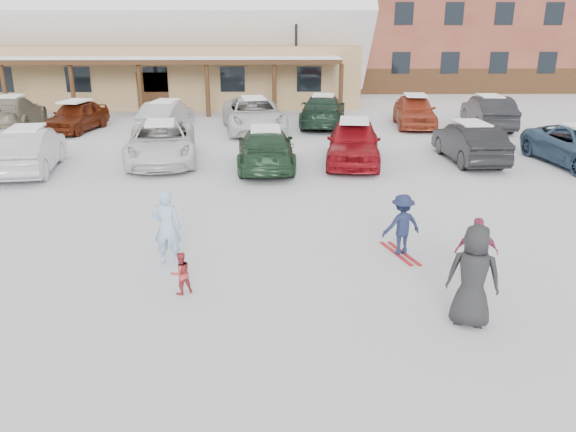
{
  "coord_description": "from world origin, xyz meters",
  "views": [
    {
      "loc": [
        0.06,
        -10.03,
        4.77
      ],
      "look_at": [
        0.3,
        1.0,
        1.0
      ],
      "focal_mm": 35.0,
      "sensor_mm": 36.0,
      "label": 1
    }
  ],
  "objects_px": {
    "parked_car_2": "(161,142)",
    "parked_car_11": "(323,111)",
    "parked_car_9": "(166,116)",
    "parked_car_12": "(414,111)",
    "child_navy": "(402,225)",
    "parked_car_13": "(488,112)",
    "parked_car_1": "(29,150)",
    "parked_car_8": "(76,116)",
    "bystander_dark": "(473,276)",
    "parked_car_5": "(469,142)",
    "lamp_post": "(296,51)",
    "day_lodge": "(134,38)",
    "parked_car_3": "(266,148)",
    "parked_car_4": "(354,142)",
    "adult_skier": "(167,227)",
    "child_magenta": "(476,252)",
    "parked_car_7": "(12,113)",
    "toddler_red": "(181,273)",
    "parked_car_10": "(254,115)"
  },
  "relations": [
    {
      "from": "parked_car_2",
      "to": "parked_car_11",
      "type": "height_order",
      "value": "parked_car_11"
    },
    {
      "from": "parked_car_9",
      "to": "parked_car_12",
      "type": "relative_size",
      "value": 0.95
    },
    {
      "from": "child_navy",
      "to": "parked_car_13",
      "type": "bearing_deg",
      "value": -132.45
    },
    {
      "from": "parked_car_1",
      "to": "parked_car_8",
      "type": "distance_m",
      "value": 7.84
    },
    {
      "from": "bystander_dark",
      "to": "parked_car_5",
      "type": "xyz_separation_m",
      "value": [
        3.84,
        11.76,
        -0.17
      ]
    },
    {
      "from": "child_navy",
      "to": "parked_car_13",
      "type": "height_order",
      "value": "parked_car_13"
    },
    {
      "from": "lamp_post",
      "to": "day_lodge",
      "type": "bearing_deg",
      "value": 158.68
    },
    {
      "from": "parked_car_3",
      "to": "parked_car_4",
      "type": "height_order",
      "value": "parked_car_4"
    },
    {
      "from": "adult_skier",
      "to": "child_magenta",
      "type": "relative_size",
      "value": 1.19
    },
    {
      "from": "parked_car_11",
      "to": "parked_car_12",
      "type": "height_order",
      "value": "parked_car_12"
    },
    {
      "from": "lamp_post",
      "to": "parked_car_13",
      "type": "relative_size",
      "value": 1.22
    },
    {
      "from": "parked_car_2",
      "to": "bystander_dark",
      "type": "bearing_deg",
      "value": -66.76
    },
    {
      "from": "child_magenta",
      "to": "parked_car_5",
      "type": "bearing_deg",
      "value": -97.81
    },
    {
      "from": "parked_car_7",
      "to": "parked_car_12",
      "type": "distance_m",
      "value": 19.47
    },
    {
      "from": "adult_skier",
      "to": "parked_car_5",
      "type": "xyz_separation_m",
      "value": [
        9.32,
        9.12,
        -0.1
      ]
    },
    {
      "from": "adult_skier",
      "to": "parked_car_13",
      "type": "xyz_separation_m",
      "value": [
        12.5,
        16.0,
        -0.03
      ]
    },
    {
      "from": "parked_car_3",
      "to": "parked_car_4",
      "type": "xyz_separation_m",
      "value": [
        3.14,
        0.59,
        0.09
      ]
    },
    {
      "from": "day_lodge",
      "to": "toddler_red",
      "type": "relative_size",
      "value": 35.44
    },
    {
      "from": "child_navy",
      "to": "parked_car_12",
      "type": "distance_m",
      "value": 16.69
    },
    {
      "from": "lamp_post",
      "to": "parked_car_8",
      "type": "distance_m",
      "value": 13.14
    },
    {
      "from": "adult_skier",
      "to": "parked_car_7",
      "type": "bearing_deg",
      "value": -54.73
    },
    {
      "from": "child_magenta",
      "to": "bystander_dark",
      "type": "xyz_separation_m",
      "value": [
        -0.58,
        -1.49,
        0.2
      ]
    },
    {
      "from": "parked_car_4",
      "to": "parked_car_9",
      "type": "distance_m",
      "value": 10.34
    },
    {
      "from": "parked_car_5",
      "to": "parked_car_11",
      "type": "relative_size",
      "value": 0.83
    },
    {
      "from": "bystander_dark",
      "to": "parked_car_2",
      "type": "distance_m",
      "value": 14.01
    },
    {
      "from": "lamp_post",
      "to": "child_magenta",
      "type": "xyz_separation_m",
      "value": [
        2.57,
        -24.2,
        -2.61
      ]
    },
    {
      "from": "parked_car_10",
      "to": "parked_car_7",
      "type": "bearing_deg",
      "value": 166.2
    },
    {
      "from": "parked_car_5",
      "to": "parked_car_11",
      "type": "height_order",
      "value": "parked_car_11"
    },
    {
      "from": "parked_car_5",
      "to": "parked_car_10",
      "type": "bearing_deg",
      "value": -39.79
    },
    {
      "from": "bystander_dark",
      "to": "parked_car_12",
      "type": "xyz_separation_m",
      "value": [
        3.59,
        19.22,
        -0.11
      ]
    },
    {
      "from": "day_lodge",
      "to": "parked_car_3",
      "type": "xyz_separation_m",
      "value": [
        8.7,
        -18.78,
        -3.25
      ]
    },
    {
      "from": "parked_car_10",
      "to": "parked_car_13",
      "type": "relative_size",
      "value": 1.2
    },
    {
      "from": "bystander_dark",
      "to": "parked_car_3",
      "type": "distance_m",
      "value": 11.49
    },
    {
      "from": "parked_car_8",
      "to": "child_magenta",
      "type": "bearing_deg",
      "value": -42.36
    },
    {
      "from": "parked_car_1",
      "to": "parked_car_4",
      "type": "relative_size",
      "value": 1.0
    },
    {
      "from": "adult_skier",
      "to": "child_navy",
      "type": "bearing_deg",
      "value": -172.38
    },
    {
      "from": "child_magenta",
      "to": "parked_car_11",
      "type": "height_order",
      "value": "parked_car_11"
    },
    {
      "from": "parked_car_2",
      "to": "parked_car_4",
      "type": "relative_size",
      "value": 1.14
    },
    {
      "from": "parked_car_4",
      "to": "parked_car_11",
      "type": "xyz_separation_m",
      "value": [
        -0.45,
        7.91,
        -0.03
      ]
    },
    {
      "from": "parked_car_2",
      "to": "parked_car_7",
      "type": "height_order",
      "value": "parked_car_7"
    },
    {
      "from": "parked_car_4",
      "to": "parked_car_12",
      "type": "bearing_deg",
      "value": 70.24
    },
    {
      "from": "parked_car_7",
      "to": "parked_car_9",
      "type": "distance_m",
      "value": 7.6
    },
    {
      "from": "parked_car_2",
      "to": "parked_car_13",
      "type": "distance_m",
      "value": 15.89
    },
    {
      "from": "parked_car_7",
      "to": "parked_car_10",
      "type": "height_order",
      "value": "parked_car_10"
    },
    {
      "from": "parked_car_5",
      "to": "child_navy",
      "type": "bearing_deg",
      "value": 61.49
    },
    {
      "from": "parked_car_12",
      "to": "day_lodge",
      "type": "bearing_deg",
      "value": 152.47
    },
    {
      "from": "child_navy",
      "to": "parked_car_9",
      "type": "relative_size",
      "value": 0.32
    },
    {
      "from": "parked_car_2",
      "to": "parked_car_10",
      "type": "distance_m",
      "value": 6.87
    },
    {
      "from": "parked_car_4",
      "to": "parked_car_9",
      "type": "xyz_separation_m",
      "value": [
        -7.9,
        6.67,
        -0.07
      ]
    },
    {
      "from": "parked_car_4",
      "to": "parked_car_8",
      "type": "distance_m",
      "value": 13.92
    }
  ]
}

